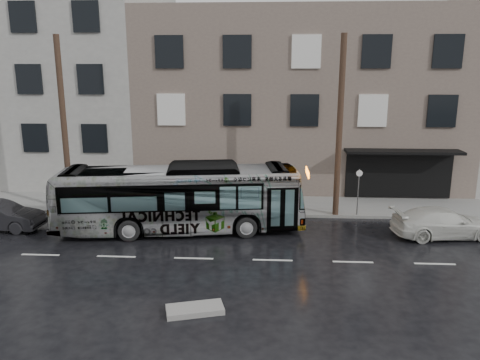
% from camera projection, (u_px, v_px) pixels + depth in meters
% --- Properties ---
extents(ground, '(120.00, 120.00, 0.00)m').
position_uv_depth(ground, '(202.00, 237.00, 21.41)').
color(ground, black).
rests_on(ground, ground).
extents(sidewalk, '(90.00, 3.60, 0.15)m').
position_uv_depth(sidewalk, '(214.00, 205.00, 26.15)').
color(sidewalk, gray).
rests_on(sidewalk, ground).
extents(building_taupe, '(20.00, 12.00, 11.00)m').
position_uv_depth(building_taupe, '(298.00, 98.00, 32.17)').
color(building_taupe, '#77695C').
rests_on(building_taupe, ground).
extents(utility_pole_front, '(0.30, 0.30, 9.00)m').
position_uv_depth(utility_pole_front, '(340.00, 128.00, 23.16)').
color(utility_pole_front, '#422D21').
rests_on(utility_pole_front, sidewalk).
extents(utility_pole_rear, '(0.30, 0.30, 9.00)m').
position_uv_depth(utility_pole_rear, '(64.00, 126.00, 23.95)').
color(utility_pole_rear, '#422D21').
rests_on(utility_pole_rear, sidewalk).
extents(sign_post, '(0.06, 0.06, 2.40)m').
position_uv_depth(sign_post, '(358.00, 192.00, 23.87)').
color(sign_post, slate).
rests_on(sign_post, sidewalk).
extents(bus, '(11.74, 4.23, 3.20)m').
position_uv_depth(bus, '(180.00, 198.00, 21.84)').
color(bus, '#B2B2B2').
rests_on(bus, ground).
extents(white_sedan, '(4.83, 2.46, 1.34)m').
position_uv_depth(white_sedan, '(443.00, 223.00, 21.28)').
color(white_sedan, silver).
rests_on(white_sedan, ground).
extents(slush_pile, '(1.95, 1.26, 0.18)m').
position_uv_depth(slush_pile, '(195.00, 309.00, 14.80)').
color(slush_pile, '#A5A39D').
rests_on(slush_pile, ground).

